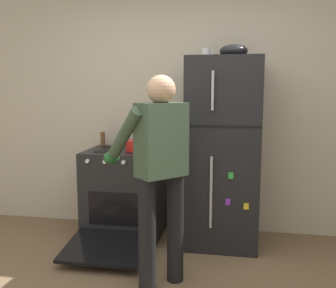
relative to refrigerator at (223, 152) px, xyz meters
name	(u,v)px	position (x,y,z in m)	size (l,w,h in m)	color
kitchen_wall_back	(188,103)	(-0.39, 0.38, 0.45)	(6.00, 0.10, 2.70)	beige
refrigerator	(223,152)	(0.00, 0.00, 0.00)	(0.68, 0.72, 1.79)	black
stove_range	(125,194)	(-0.99, -0.02, -0.46)	(0.76, 1.21, 0.90)	black
person_cook	(158,163)	(-0.45, -0.92, 0.06)	(0.69, 0.71, 1.60)	black
red_pot	(138,145)	(-0.83, -0.05, 0.05)	(0.35, 0.25, 0.10)	red
coffee_mug	(206,53)	(-0.18, 0.05, 0.94)	(0.11, 0.08, 0.10)	silver
pepper_mill	(103,139)	(-1.29, 0.20, 0.08)	(0.05, 0.05, 0.15)	brown
mixing_bowl	(234,51)	(0.08, 0.00, 0.95)	(0.26, 0.26, 0.12)	black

